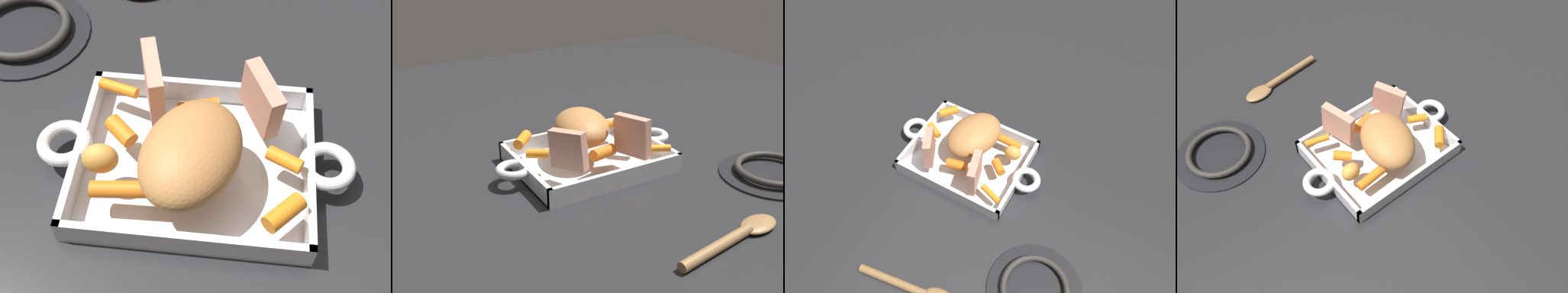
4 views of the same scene
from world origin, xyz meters
The scene contains 14 objects.
ground_plane centered at (0.00, 0.00, 0.00)m, with size 1.97×1.97×0.00m, color #232326.
roasting_dish centered at (0.00, 0.00, 0.01)m, with size 0.40×0.24×0.04m.
pork_roast centered at (0.00, 0.03, 0.07)m, with size 0.16×0.11×0.07m, color #B3753F.
roast_slice_thick centered at (-0.08, -0.06, 0.08)m, with size 0.02×0.07×0.07m, color tan.
roast_slice_thin centered at (0.06, -0.07, 0.08)m, with size 0.02×0.08×0.08m, color tan.
baby_carrot_center_right centered at (0.08, 0.07, 0.05)m, with size 0.02×0.02×0.07m, color orange.
baby_carrot_southwest centered at (0.09, -0.01, 0.05)m, with size 0.02×0.02×0.04m, color orange.
baby_carrot_long centered at (-0.11, 0.01, 0.05)m, with size 0.02×0.02×0.04m, color orange.
baby_carrot_southeast centered at (-0.11, 0.08, 0.05)m, with size 0.02×0.02×0.05m, color orange.
baby_carrot_center_left centered at (0.00, -0.06, 0.05)m, with size 0.02×0.02×0.05m, color orange.
baby_carrot_northeast centered at (0.11, -0.09, 0.05)m, with size 0.01×0.01×0.06m, color orange.
potato_golden_small centered at (0.11, 0.04, 0.06)m, with size 0.04×0.03×0.04m, color gold.
stove_burner_rear centered at (0.29, -0.22, 0.01)m, with size 0.21×0.21×0.02m.
serving_spoon centered at (0.07, -0.35, 0.01)m, with size 0.23×0.06×0.02m.
Camera 2 is at (-0.46, -0.79, 0.46)m, focal length 45.32 mm.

